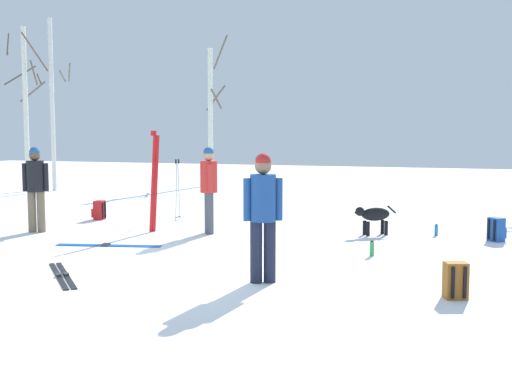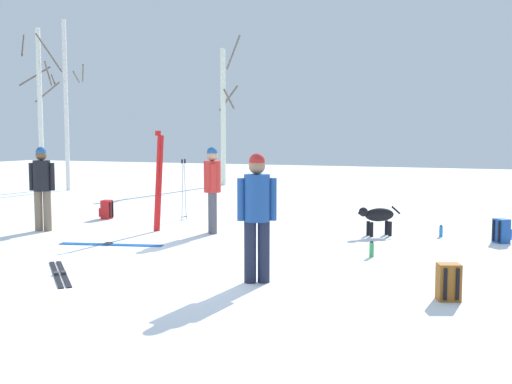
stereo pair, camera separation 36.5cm
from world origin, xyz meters
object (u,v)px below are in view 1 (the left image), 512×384
ski_pair_lying_1 (108,245)px  birch_tree_1 (53,104)px  ski_poles_0 (178,188)px  birch_tree_0 (26,104)px  ski_pair_planted_0 (154,182)px  backpack_0 (99,210)px  ski_pair_lying_0 (62,275)px  water_bottle_0 (436,230)px  water_bottle_1 (372,249)px  person_1 (36,184)px  backpack_1 (496,230)px  person_0 (209,184)px  birch_tree_2 (211,114)px  backpack_2 (455,281)px  dog (374,215)px  person_2 (263,209)px

ski_pair_lying_1 → birch_tree_1: 11.99m
ski_poles_0 → birch_tree_0: birch_tree_0 is taller
ski_pair_planted_0 → birch_tree_1: 10.56m
backpack_0 → birch_tree_1: (-5.75, 5.67, 2.82)m
ski_pair_lying_0 → backpack_0: bearing=119.7°
water_bottle_0 → water_bottle_1: 2.61m
ski_pair_lying_0 → person_1: bearing=134.4°
person_1 → backpack_1: bearing=13.5°
ski_poles_0 → water_bottle_1: ski_poles_0 is taller
person_0 → water_bottle_0: 4.54m
birch_tree_1 → birch_tree_2: bearing=44.8°
person_0 → backpack_1: 5.49m
person_0 → backpack_2: bearing=-35.3°
dog → ski_pair_lying_1: size_ratio=0.40×
backpack_1 → water_bottle_0: backpack_1 is taller
birch_tree_2 → ski_pair_planted_0: bearing=-71.2°
dog → backpack_1: (2.25, 0.09, -0.17)m
water_bottle_0 → ski_pair_lying_0: bearing=-130.7°
person_0 → backpack_1: bearing=10.8°
water_bottle_0 → birch_tree_2: bearing=134.0°
person_1 → backpack_0: 2.15m
person_1 → ski_poles_0: 3.16m
dog → ski_pair_lying_0: size_ratio=0.55×
person_2 → birch_tree_1: size_ratio=0.29×
person_2 → backpack_1: 5.43m
ski_pair_lying_1 → birch_tree_1: size_ratio=0.31×
ski_pair_lying_1 → water_bottle_0: size_ratio=8.20×
person_2 → birch_tree_2: size_ratio=0.30×
person_0 → person_1: bearing=-162.2°
ski_pair_planted_0 → ski_pair_lying_0: 4.12m
ski_pair_planted_0 → person_1: bearing=-157.7°
water_bottle_1 → backpack_0: bearing=162.3°
person_0 → birch_tree_2: (-4.84, 10.72, 1.76)m
backpack_0 → backpack_2: same height
backpack_0 → birch_tree_2: birch_tree_2 is taller
backpack_0 → birch_tree_1: size_ratio=0.07×
birch_tree_1 → birch_tree_2: birch_tree_1 is taller
ski_pair_lying_0 → ski_pair_lying_1: (-0.72, 2.19, -0.00)m
birch_tree_0 → person_2: bearing=-38.5°
backpack_1 → birch_tree_0: 16.23m
ski_poles_0 → water_bottle_1: 5.63m
ski_pair_planted_0 → backpack_2: size_ratio=4.64×
ski_poles_0 → backpack_1: (6.82, -0.47, -0.53)m
person_0 → ski_pair_lying_1: 2.39m
backpack_1 → water_bottle_0: size_ratio=1.94×
person_2 → ski_pair_planted_0: ski_pair_planted_0 is taller
ski_poles_0 → birch_tree_2: (-3.36, 9.22, 1.99)m
birch_tree_2 → ski_pair_lying_0: bearing=-73.2°
person_1 → ski_pair_planted_0: bearing=22.3°
birch_tree_0 → backpack_1: bearing=-18.9°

